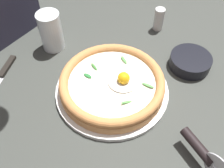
{
  "coord_description": "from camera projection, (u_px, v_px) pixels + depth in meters",
  "views": [
    {
      "loc": [
        -0.2,
        0.4,
        0.55
      ],
      "look_at": [
        -0.02,
        0.01,
        0.03
      ],
      "focal_mm": 41.79,
      "sensor_mm": 36.0,
      "label": 1
    }
  ],
  "objects": [
    {
      "name": "pepper_shaker",
      "position": [
        159.0,
        19.0,
        0.84
      ],
      "size": [
        0.03,
        0.03,
        0.07
      ],
      "primitive_type": "cylinder",
      "color": "silver",
      "rests_on": "ground"
    },
    {
      "name": "pizza_cutter",
      "position": [
        205.0,
        155.0,
        0.54
      ],
      "size": [
        0.13,
        0.1,
        0.08
      ],
      "color": "silver",
      "rests_on": "ground"
    },
    {
      "name": "side_bowl",
      "position": [
        190.0,
        62.0,
        0.75
      ],
      "size": [
        0.12,
        0.12,
        0.04
      ],
      "primitive_type": "cylinder",
      "color": "black",
      "rests_on": "ground"
    },
    {
      "name": "drinking_glass",
      "position": [
        51.0,
        34.0,
        0.77
      ],
      "size": [
        0.07,
        0.07,
        0.12
      ],
      "color": "silver",
      "rests_on": "ground"
    },
    {
      "name": "table_knife",
      "position": [
        1.0,
        76.0,
        0.73
      ],
      "size": [
        0.06,
        0.22,
        0.01
      ],
      "color": "silver",
      "rests_on": "ground"
    },
    {
      "name": "pizza",
      "position": [
        112.0,
        84.0,
        0.67
      ],
      "size": [
        0.27,
        0.27,
        0.06
      ],
      "color": "tan",
      "rests_on": "pizza_plate"
    },
    {
      "name": "pizza_plate",
      "position": [
        112.0,
        90.0,
        0.69
      ],
      "size": [
        0.3,
        0.3,
        0.01
      ],
      "primitive_type": "cylinder",
      "color": "white",
      "rests_on": "ground"
    },
    {
      "name": "ground_plane",
      "position": [
        106.0,
        89.0,
        0.72
      ],
      "size": [
        2.4,
        2.4,
        0.03
      ],
      "primitive_type": "cube",
      "color": "#3A3D38",
      "rests_on": "ground"
    }
  ]
}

